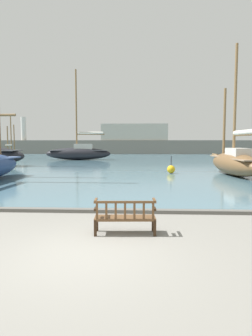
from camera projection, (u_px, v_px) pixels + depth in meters
ground_plane at (84, 254)px, 6.46m from camera, size 160.00×160.00×0.00m
harbor_water at (134, 156)px, 50.24m from camera, size 100.00×80.00×0.08m
quay_edge_kerb at (105, 211)px, 10.29m from camera, size 40.00×0.30×0.12m
park_bench at (125, 216)px, 7.85m from camera, size 1.63×0.61×0.92m
sailboat_nearest_port at (79, 152)px, 38.92m from camera, size 8.51×2.81×11.55m
sailboat_nearest_starboard at (235, 162)px, 21.09m from camera, size 2.35×9.31×9.12m
sailboat_centre_channel at (11, 154)px, 41.30m from camera, size 2.30×5.82×6.18m
channel_buoy at (171, 169)px, 22.32m from camera, size 0.60×0.60×1.30m
far_breakwater at (134, 144)px, 58.63m from camera, size 58.49×2.40×7.32m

